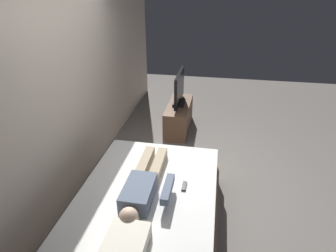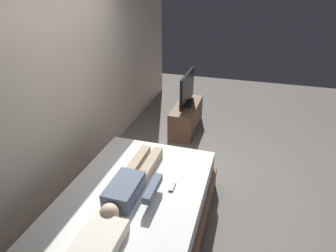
# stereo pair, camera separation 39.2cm
# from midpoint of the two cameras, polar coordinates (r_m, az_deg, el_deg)

# --- Properties ---
(ground_plane) EXTENTS (10.00, 10.00, 0.00)m
(ground_plane) POSITION_cam_midpoint_polar(r_m,az_deg,el_deg) (3.88, 4.83, -12.68)
(ground_plane) COLOR slate
(back_wall) EXTENTS (6.40, 0.10, 2.80)m
(back_wall) POSITION_cam_midpoint_polar(r_m,az_deg,el_deg) (4.01, -13.48, 10.83)
(back_wall) COLOR beige
(back_wall) RESTS_ON ground
(bed) EXTENTS (2.07, 1.49, 0.54)m
(bed) POSITION_cam_midpoint_polar(r_m,az_deg,el_deg) (3.19, -3.08, -17.04)
(bed) COLOR brown
(bed) RESTS_ON ground
(pillow) EXTENTS (0.48, 0.34, 0.12)m
(pillow) POSITION_cam_midpoint_polar(r_m,az_deg,el_deg) (2.50, -9.21, -22.38)
(pillow) COLOR silver
(pillow) RESTS_ON bed
(person) EXTENTS (1.26, 0.46, 0.18)m
(person) POSITION_cam_midpoint_polar(r_m,az_deg,el_deg) (2.98, -3.72, -11.61)
(person) COLOR slate
(person) RESTS_ON bed
(remote) EXTENTS (0.15, 0.04, 0.02)m
(remote) POSITION_cam_midpoint_polar(r_m,az_deg,el_deg) (3.05, 4.65, -12.32)
(remote) COLOR black
(remote) RESTS_ON bed
(tv_stand) EXTENTS (1.10, 0.40, 0.50)m
(tv_stand) POSITION_cam_midpoint_polar(r_m,az_deg,el_deg) (5.21, 5.88, 1.74)
(tv_stand) COLOR brown
(tv_stand) RESTS_ON ground
(tv) EXTENTS (0.88, 0.20, 0.59)m
(tv) POSITION_cam_midpoint_polar(r_m,az_deg,el_deg) (5.01, 6.17, 7.27)
(tv) COLOR black
(tv) RESTS_ON tv_stand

